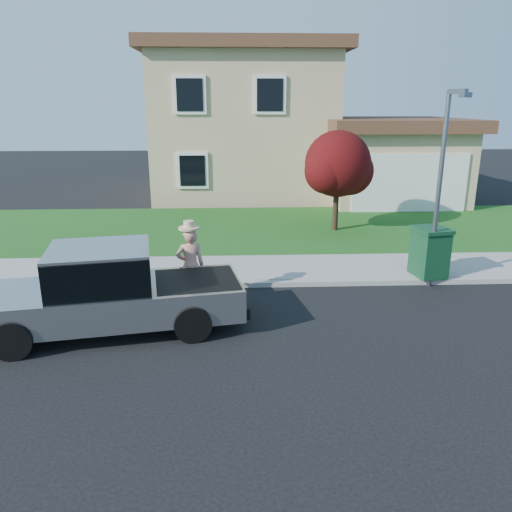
% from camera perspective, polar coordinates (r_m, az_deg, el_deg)
% --- Properties ---
extents(ground, '(80.00, 80.00, 0.00)m').
position_cam_1_polar(ground, '(9.54, 0.63, -9.59)').
color(ground, black).
rests_on(ground, ground).
extents(curb, '(40.00, 0.20, 0.12)m').
position_cam_1_polar(curb, '(12.26, 4.57, -3.13)').
color(curb, gray).
rests_on(curb, ground).
extents(sidewalk, '(40.00, 2.00, 0.15)m').
position_cam_1_polar(sidewalk, '(13.28, 4.00, -1.43)').
color(sidewalk, gray).
rests_on(sidewalk, ground).
extents(lawn, '(40.00, 7.00, 0.10)m').
position_cam_1_polar(lawn, '(17.59, 2.38, 3.14)').
color(lawn, '#154B17').
rests_on(lawn, ground).
extents(house, '(14.00, 11.30, 6.85)m').
position_cam_1_polar(house, '(24.98, 1.65, 14.50)').
color(house, tan).
rests_on(house, ground).
extents(pickup_truck, '(5.39, 2.60, 1.70)m').
position_cam_1_polar(pickup_truck, '(10.03, -16.51, -4.02)').
color(pickup_truck, black).
rests_on(pickup_truck, ground).
extents(woman, '(0.69, 0.52, 1.87)m').
position_cam_1_polar(woman, '(11.05, -7.51, -0.97)').
color(woman, tan).
rests_on(woman, ground).
extents(ornamental_tree, '(2.44, 2.20, 3.35)m').
position_cam_1_polar(ornamental_tree, '(17.10, 9.42, 9.99)').
color(ornamental_tree, black).
rests_on(ornamental_tree, lawn).
extents(trash_bin, '(0.90, 0.99, 1.22)m').
position_cam_1_polar(trash_bin, '(13.05, 19.23, 0.48)').
color(trash_bin, '#103C20').
rests_on(trash_bin, sidewalk).
extents(street_lamp, '(0.37, 0.59, 4.57)m').
position_cam_1_polar(street_lamp, '(12.29, 20.45, 8.19)').
color(street_lamp, slate).
rests_on(street_lamp, ground).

